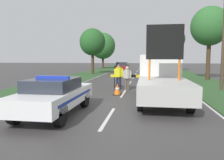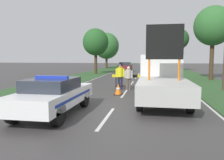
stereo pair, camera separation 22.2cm
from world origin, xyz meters
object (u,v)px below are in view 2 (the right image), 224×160
(police_car, at_px, (54,95))
(traffic_cone_near_truck, at_px, (157,84))
(traffic_cone_near_police, at_px, (118,89))
(roadside_tree_near_left, at_px, (96,42))
(police_officer, at_px, (120,74))
(queued_car_wagon_maroon, at_px, (125,67))
(roadside_tree_mid_right, at_px, (213,26))
(roadside_tree_near_right, at_px, (179,39))
(queued_car_sedan_silver, at_px, (155,72))
(queued_car_sedan_black, at_px, (153,69))
(traffic_cone_centre_front, at_px, (120,81))
(work_truck, at_px, (162,78))
(roadside_tree_mid_left, at_px, (106,46))
(pedestrian_civilian, at_px, (129,76))
(road_barrier, at_px, (131,77))

(police_car, xyz_separation_m, traffic_cone_near_truck, (4.13, 8.41, -0.51))
(traffic_cone_near_police, bearing_deg, roadside_tree_near_left, 108.66)
(police_officer, relative_size, queued_car_wagon_maroon, 0.37)
(roadside_tree_near_left, distance_m, roadside_tree_mid_right, 14.39)
(police_officer, xyz_separation_m, roadside_tree_mid_right, (7.76, 7.62, 4.09))
(roadside_tree_near_right, bearing_deg, queued_car_sedan_silver, -104.16)
(queued_car_sedan_black, xyz_separation_m, roadside_tree_near_left, (-7.56, 1.13, 3.39))
(police_officer, distance_m, traffic_cone_near_police, 2.27)
(traffic_cone_centre_front, bearing_deg, work_truck, -61.68)
(work_truck, relative_size, traffic_cone_near_truck, 12.36)
(traffic_cone_near_truck, height_order, roadside_tree_mid_left, roadside_tree_mid_left)
(work_truck, xyz_separation_m, roadside_tree_mid_left, (-9.27, 31.86, 3.39))
(roadside_tree_near_left, bearing_deg, police_car, -80.15)
(pedestrian_civilian, relative_size, roadside_tree_near_right, 0.23)
(queued_car_wagon_maroon, bearing_deg, police_car, 90.53)
(work_truck, height_order, traffic_cone_near_police, work_truck)
(traffic_cone_near_police, bearing_deg, roadside_tree_mid_right, 52.21)
(police_officer, bearing_deg, traffic_cone_near_truck, -161.98)
(roadside_tree_near_left, bearing_deg, traffic_cone_near_police, -71.34)
(pedestrian_civilian, bearing_deg, roadside_tree_near_left, 125.52)
(police_car, distance_m, queued_car_sedan_black, 19.98)
(roadside_tree_mid_right, bearing_deg, police_officer, -135.54)
(traffic_cone_near_truck, height_order, roadside_tree_near_left, roadside_tree_near_left)
(work_truck, distance_m, traffic_cone_near_police, 2.85)
(police_car, bearing_deg, road_barrier, 66.71)
(police_officer, height_order, pedestrian_civilian, police_officer)
(road_barrier, height_order, roadside_tree_near_left, roadside_tree_near_left)
(road_barrier, bearing_deg, police_car, -109.14)
(traffic_cone_centre_front, distance_m, roadside_tree_mid_left, 27.74)
(traffic_cone_near_police, height_order, roadside_tree_mid_right, roadside_tree_mid_right)
(work_truck, bearing_deg, roadside_tree_near_right, -99.00)
(traffic_cone_centre_front, distance_m, roadside_tree_near_left, 13.62)
(queued_car_sedan_black, bearing_deg, roadside_tree_mid_left, -60.08)
(traffic_cone_near_truck, distance_m, roadside_tree_mid_right, 9.41)
(traffic_cone_near_truck, xyz_separation_m, roadside_tree_mid_right, (5.24, 6.11, 4.87))
(roadside_tree_near_right, xyz_separation_m, roadside_tree_mid_right, (1.31, -14.36, 0.02))
(police_car, xyz_separation_m, queued_car_sedan_silver, (4.05, 12.99, 0.05))
(queued_car_sedan_black, distance_m, roadside_tree_mid_left, 18.49)
(police_officer, distance_m, traffic_cone_near_truck, 3.04)
(work_truck, relative_size, police_officer, 3.52)
(road_barrier, xyz_separation_m, roadside_tree_near_right, (5.75, 21.50, 4.28))
(pedestrian_civilian, height_order, queued_car_wagon_maroon, pedestrian_civilian)
(traffic_cone_centre_front, relative_size, traffic_cone_near_truck, 1.48)
(queued_car_sedan_silver, bearing_deg, roadside_tree_near_right, -104.16)
(traffic_cone_near_police, height_order, queued_car_sedan_silver, queued_car_sedan_silver)
(traffic_cone_near_truck, bearing_deg, queued_car_sedan_silver, 90.97)
(roadside_tree_mid_left, relative_size, roadside_tree_mid_right, 1.02)
(traffic_cone_near_truck, xyz_separation_m, roadside_tree_near_right, (3.93, 20.47, 4.85))
(pedestrian_civilian, height_order, traffic_cone_near_truck, pedestrian_civilian)
(traffic_cone_near_truck, height_order, queued_car_wagon_maroon, queued_car_wagon_maroon)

